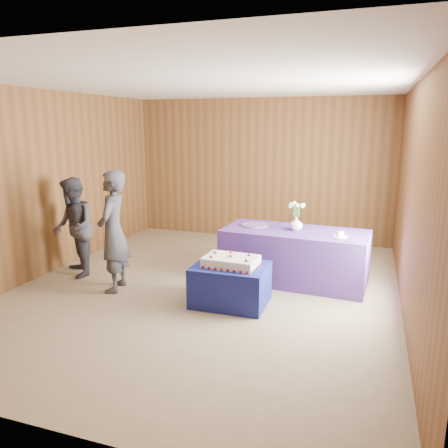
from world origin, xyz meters
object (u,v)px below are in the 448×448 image
at_px(serving_table, 294,256).
at_px(sheet_cake, 231,261).
at_px(guest_right, 74,228).
at_px(guest_left, 113,232).
at_px(vase, 296,224).
at_px(cake_table, 230,285).

height_order(serving_table, sheet_cake, serving_table).
bearing_deg(guest_right, sheet_cake, 38.81).
xyz_separation_m(sheet_cake, guest_left, (-1.63, -0.03, 0.25)).
bearing_deg(guest_right, serving_table, 59.69).
height_order(sheet_cake, guest_right, guest_right).
bearing_deg(vase, sheet_cake, -119.21).
distance_m(cake_table, sheet_cake, 0.31).
xyz_separation_m(serving_table, sheet_cake, (-0.60, -1.08, 0.18)).
bearing_deg(vase, cake_table, -120.07).
relative_size(serving_table, guest_left, 1.23).
xyz_separation_m(vase, guest_left, (-2.24, -1.11, -0.03)).
bearing_deg(sheet_cake, guest_right, 176.34).
bearing_deg(cake_table, serving_table, 59.36).
distance_m(cake_table, serving_table, 1.23).
relative_size(serving_table, guest_right, 1.37).
xyz_separation_m(cake_table, guest_right, (-2.49, 0.27, 0.48)).
relative_size(guest_left, guest_right, 1.11).
relative_size(vase, guest_left, 0.12).
relative_size(cake_table, serving_table, 0.45).
height_order(cake_table, serving_table, serving_table).
bearing_deg(guest_left, guest_right, -123.66).
relative_size(sheet_cake, guest_right, 0.48).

